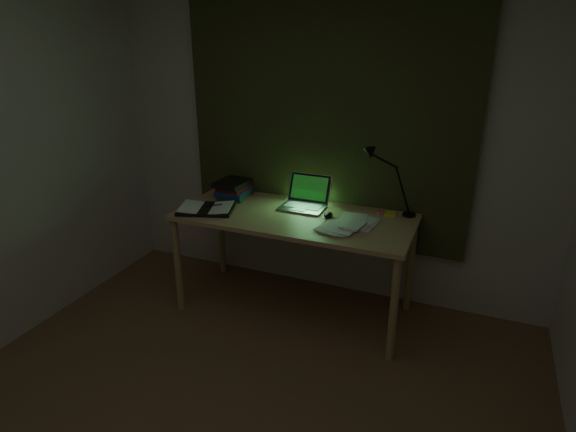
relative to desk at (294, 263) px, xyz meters
The scene contains 11 objects.
wall_back 0.98m from the desk, 80.10° to the left, with size 3.50×0.00×2.50m, color beige.
curtain 1.14m from the desk, 79.17° to the left, with size 2.20×0.06×2.00m, color #32371B.
desk is the anchor object (origin of this frame).
laptop 0.53m from the desk, 86.89° to the left, with size 0.33×0.37×0.24m, color #A7A7AB, non-canonical shape.
open_textbook 0.78m from the desk, 165.95° to the right, with size 0.40×0.28×0.03m, color white, non-canonical shape.
book_stack 0.77m from the desk, 162.48° to the left, with size 0.22×0.27×0.14m, color white, non-canonical shape.
loose_papers 0.57m from the desk, ahead, with size 0.30×0.32×0.02m, color silver, non-canonical shape.
mouse 0.48m from the desk, 12.73° to the left, with size 0.06×0.10×0.04m, color black.
sticky_yellow 0.80m from the desk, 22.53° to the left, with size 0.08×0.08×0.02m, color yellow.
sticky_pink 0.76m from the desk, 25.13° to the left, with size 0.07×0.07×0.02m, color #F25E76.
desk_lamp 1.05m from the desk, 21.25° to the left, with size 0.34×0.26×0.50m, color black, non-canonical shape.
Camera 1 is at (1.11, -1.47, 2.06)m, focal length 30.00 mm.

